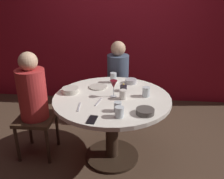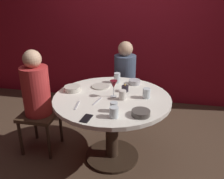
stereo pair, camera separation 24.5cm
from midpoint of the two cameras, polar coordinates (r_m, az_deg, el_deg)
ground_plane at (r=2.87m, az=-2.53°, el=-15.52°), size 8.00×8.00×0.00m
back_wall at (r=3.92m, az=0.40°, el=15.69°), size 6.00×0.10×2.60m
dining_table at (r=2.56m, az=-2.75°, el=-5.36°), size 1.21×1.21×0.75m
seated_diner_left at (r=2.73m, az=-20.68°, el=-1.26°), size 0.40×0.40×1.20m
seated_diner_back at (r=3.32m, az=-0.72°, el=3.91°), size 0.40×0.40×1.14m
candle_holder at (r=2.61m, az=0.03°, el=0.30°), size 0.08×0.08×0.08m
wine_glass at (r=2.43m, az=-2.51°, el=1.03°), size 0.08×0.08×0.18m
dinner_plate at (r=2.72m, az=-5.87°, el=0.56°), size 0.20×0.20×0.01m
cell_phone at (r=2.07m, az=-8.11°, el=-7.11°), size 0.09×0.15×0.01m
bowl_serving_large at (r=2.83m, az=2.02°, el=1.93°), size 0.14×0.14×0.05m
bowl_salad_center at (r=2.15m, az=4.58°, el=-5.25°), size 0.16×0.16×0.05m
bowl_small_white at (r=2.63m, az=-12.41°, el=-0.21°), size 0.18×0.18×0.05m
cup_near_candle at (r=2.48m, az=5.25°, el=-0.59°), size 0.08×0.08×0.10m
cup_by_left_diner at (r=2.84m, az=-2.15°, el=2.76°), size 0.07×0.07×0.12m
cup_by_right_diner at (r=2.18m, az=-1.88°, el=-4.13°), size 0.07×0.07×0.09m
cup_center_front at (r=2.42m, az=-0.27°, el=-1.22°), size 0.07×0.07×0.09m
cup_far_edge at (r=2.08m, az=-1.65°, el=-5.40°), size 0.08×0.08×0.09m
fork_near_plate at (r=2.30m, az=-10.82°, el=-4.12°), size 0.03×0.18×0.01m
knife_near_plate at (r=2.37m, az=-6.18°, el=-2.98°), size 0.05×0.18×0.01m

